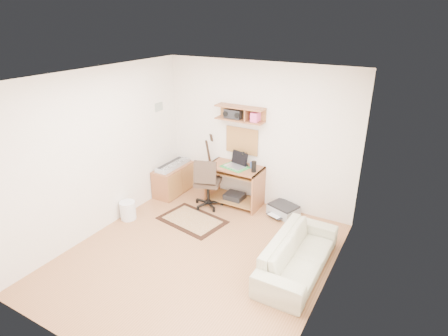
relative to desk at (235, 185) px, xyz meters
The scene contains 22 objects.
floor 1.79m from the desk, 79.94° to the right, with size 3.60×4.00×0.01m, color #B07649.
ceiling 2.84m from the desk, 79.94° to the right, with size 3.60×4.00×0.01m, color white.
back_wall 1.01m from the desk, 42.46° to the left, with size 3.60×0.01×2.60m, color white.
left_wall 2.47m from the desk, 130.99° to the right, with size 0.01×4.00×2.60m, color white.
right_wall 2.88m from the desk, 39.25° to the right, with size 0.01×4.00×2.60m, color white.
wall_shelf 1.33m from the desk, 87.72° to the left, with size 0.90×0.25×0.26m, color #9A5B36.
cork_board 0.83m from the desk, 88.66° to the left, with size 0.64×0.03×0.49m, color tan.
wall_photo 2.01m from the desk, behind, with size 0.02×0.20×0.15m, color #4C8CBF.
desk is the anchor object (origin of this frame).
laptop 0.51m from the desk, 50.21° to the right, with size 0.35×0.35×0.27m, color silver, non-canonical shape.
speaker 0.62m from the desk, ahead, with size 0.09×0.09×0.20m, color black.
desk_lamp 0.55m from the desk, 40.81° to the left, with size 0.09×0.09×0.27m, color black, non-canonical shape.
pencil_cup 0.53m from the desk, 18.64° to the left, with size 0.08×0.08×0.11m, color #3550A1.
boombox 1.32m from the desk, 130.96° to the left, with size 0.31×0.14×0.16m, color black.
rug 1.05m from the desk, 110.48° to the right, with size 1.10×0.73×0.01m, color #C4B383.
task_chair 0.51m from the desk, 138.03° to the right, with size 0.50×0.50×0.98m, color #372A20, non-canonical shape.
cabinet 1.29m from the desk, behind, with size 0.40×0.90×0.55m, color #9A5B36.
music_keyboard 1.30m from the desk, behind, with size 0.25×0.81×0.07m, color #B2B5BA.
guitar 0.71m from the desk, 168.36° to the left, with size 0.32×0.20×1.20m, color #9E5530, non-canonical shape.
waste_basket 1.96m from the desk, 133.56° to the right, with size 0.27×0.27×0.32m, color white.
printer 1.00m from the desk, ahead, with size 0.48×0.38×0.18m, color #A5A8AA.
sofa 2.13m from the desk, 37.58° to the right, with size 1.72×0.50×0.67m, color beige.
Camera 1 is at (2.58, -3.77, 3.32)m, focal length 29.72 mm.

